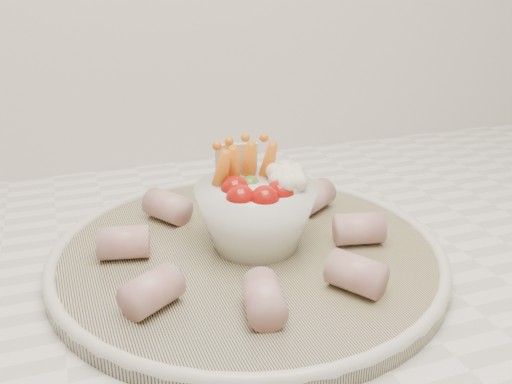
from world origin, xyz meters
name	(u,v)px	position (x,y,z in m)	size (l,w,h in m)	color
serving_platter	(248,253)	(-0.05, 1.43, 0.93)	(0.40, 0.40, 0.02)	navy
veggie_bowl	(256,210)	(-0.04, 1.44, 0.97)	(0.12, 0.12, 0.10)	white
cured_meat_rolls	(247,235)	(-0.05, 1.43, 0.95)	(0.28, 0.29, 0.03)	#A64C55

